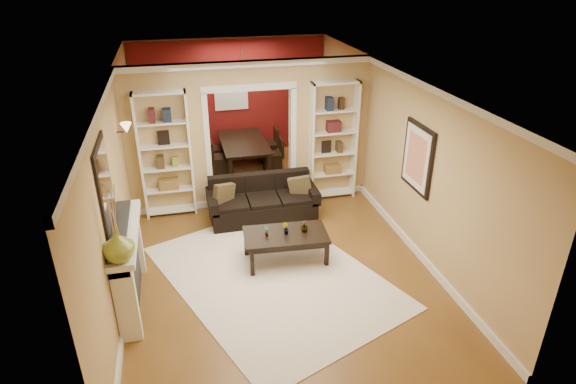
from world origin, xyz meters
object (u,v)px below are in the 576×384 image
object	(u,v)px
sofa	(263,199)
dining_table	(246,154)
bookshelf_right	(333,142)
fireplace	(131,267)
coffee_table	(286,247)
bookshelf_left	(166,156)

from	to	relation	value
sofa	dining_table	size ratio (longest dim) A/B	1.09
bookshelf_right	fireplace	bearing A→B (deg)	-145.20
coffee_table	sofa	bearing A→B (deg)	97.63
coffee_table	bookshelf_right	xyz separation A→B (m)	(1.40, 2.01, 0.91)
fireplace	dining_table	bearing A→B (deg)	63.02
coffee_table	bookshelf_right	size ratio (longest dim) A/B	0.56
bookshelf_right	sofa	bearing A→B (deg)	-158.68
bookshelf_right	dining_table	size ratio (longest dim) A/B	1.28
fireplace	coffee_table	bearing A→B (deg)	12.98
sofa	fireplace	size ratio (longest dim) A/B	1.15
bookshelf_left	fireplace	distance (m)	2.65
bookshelf_right	dining_table	world-z (taller)	bookshelf_right
coffee_table	bookshelf_right	bearing A→B (deg)	59.33
bookshelf_left	dining_table	world-z (taller)	bookshelf_left
sofa	bookshelf_right	size ratio (longest dim) A/B	0.85
bookshelf_left	coffee_table	bearing A→B (deg)	-49.79
bookshelf_right	dining_table	distance (m)	2.46
sofa	dining_table	world-z (taller)	sofa
sofa	fireplace	xyz separation A→B (m)	(-2.15, -1.95, 0.20)
sofa	coffee_table	world-z (taller)	sofa
dining_table	bookshelf_left	bearing A→B (deg)	137.49
dining_table	coffee_table	bearing A→B (deg)	-179.72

